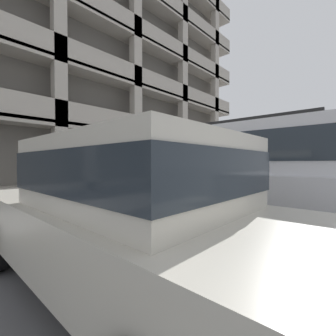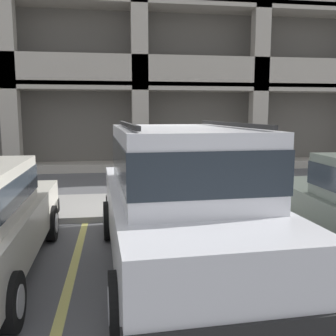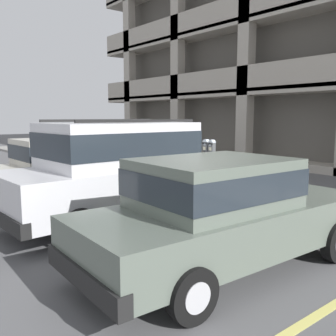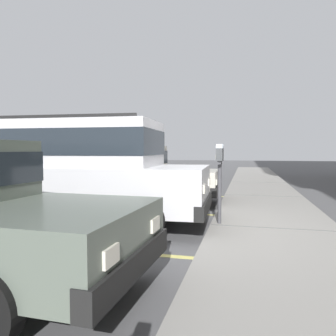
# 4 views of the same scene
# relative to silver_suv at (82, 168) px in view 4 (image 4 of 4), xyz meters

# --- Properties ---
(ground_plane) EXTENTS (80.00, 80.00, 0.10)m
(ground_plane) POSITION_rel_silver_suv_xyz_m (0.01, 2.25, -1.14)
(ground_plane) COLOR #565659
(sidewalk) EXTENTS (40.00, 2.20, 0.12)m
(sidewalk) POSITION_rel_silver_suv_xyz_m (0.01, 3.55, -1.03)
(sidewalk) COLOR gray
(sidewalk) RESTS_ON ground_plane
(parking_stall_lines) EXTENTS (11.91, 4.80, 0.01)m
(parking_stall_lines) POSITION_rel_silver_suv_xyz_m (1.49, 0.85, -1.08)
(parking_stall_lines) COLOR #DBD16B
(parking_stall_lines) RESTS_ON ground_plane
(silver_suv) EXTENTS (2.16, 4.86, 2.03)m
(silver_suv) POSITION_rel_silver_suv_xyz_m (0.00, 0.00, 0.00)
(silver_suv) COLOR silver
(silver_suv) RESTS_ON ground_plane
(red_sedan) EXTENTS (1.90, 4.51, 1.54)m
(red_sedan) POSITION_rel_silver_suv_xyz_m (-2.75, 0.03, -0.27)
(red_sedan) COLOR beige
(red_sedan) RESTS_ON ground_plane
(parking_meter_near) EXTENTS (0.35, 0.12, 1.42)m
(parking_meter_near) POSITION_rel_silver_suv_xyz_m (-0.15, 2.60, 0.09)
(parking_meter_near) COLOR #47474C
(parking_meter_near) RESTS_ON sidewalk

